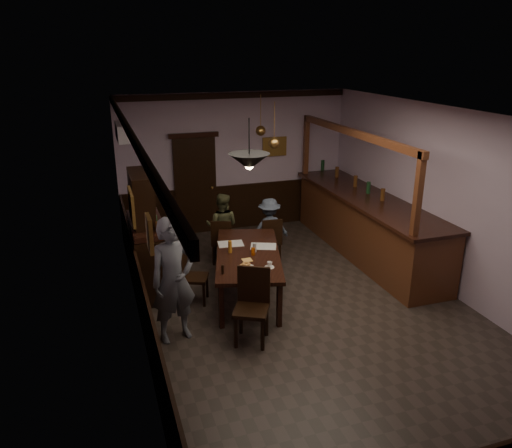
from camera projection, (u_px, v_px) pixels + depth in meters
name	position (u px, v px, depth m)	size (l,w,h in m)	color
room	(310.00, 220.00, 7.26)	(5.01, 8.01, 3.01)	#2D2621
dining_table	(248.00, 256.00, 8.05)	(1.56, 2.39, 0.75)	black
chair_far_left	(222.00, 240.00, 9.30)	(0.48, 0.48, 0.88)	black
chair_far_right	(271.00, 238.00, 9.33)	(0.42, 0.42, 0.89)	black
chair_near	(252.00, 302.00, 6.85)	(0.61, 0.61, 1.05)	black
chair_side	(190.00, 273.00, 7.89)	(0.51, 0.51, 0.90)	black
person_standing	(173.00, 281.00, 6.76)	(0.65, 0.43, 1.78)	#575A64
person_seated_left	(222.00, 226.00, 9.50)	(0.63, 0.49, 1.30)	#4F5231
person_seated_right	(269.00, 228.00, 9.55)	(0.76, 0.44, 1.18)	#4C586D
newspaper_left	(231.00, 244.00, 8.37)	(0.42, 0.30, 0.01)	silver
newspaper_right	(263.00, 246.00, 8.27)	(0.42, 0.30, 0.01)	silver
napkin	(247.00, 260.00, 7.74)	(0.15, 0.15, 0.00)	#E5AA54
saucer	(269.00, 267.00, 7.48)	(0.15, 0.15, 0.01)	white
coffee_cup	(270.00, 264.00, 7.48)	(0.08, 0.08, 0.07)	white
pastry_plate	(247.00, 267.00, 7.48)	(0.22, 0.22, 0.01)	white
pastry_ring_a	(243.00, 266.00, 7.45)	(0.13, 0.13, 0.04)	#C68C47
pastry_ring_b	(246.00, 264.00, 7.52)	(0.13, 0.13, 0.04)	#C68C47
soda_can	(253.00, 251.00, 7.92)	(0.07, 0.07, 0.12)	orange
beer_glass	(230.00, 247.00, 8.00)	(0.06, 0.06, 0.20)	#BF721E
water_glass	(255.00, 247.00, 8.04)	(0.06, 0.06, 0.15)	silver
pepper_mill	(223.00, 269.00, 7.26)	(0.04, 0.04, 0.14)	black
sideboard	(147.00, 243.00, 8.26)	(0.54, 1.52, 2.01)	black
bar_counter	(366.00, 224.00, 9.68)	(1.03, 4.42, 2.47)	#4E2514
door_back	(195.00, 186.00, 10.68)	(0.90, 0.06, 2.10)	black
ac_unit	(122.00, 132.00, 8.84)	(0.20, 0.85, 0.30)	white
picture_left_small	(150.00, 234.00, 4.89)	(0.04, 0.28, 0.36)	olive
picture_left_large	(132.00, 207.00, 7.19)	(0.04, 0.62, 0.48)	olive
picture_back	(275.00, 147.00, 10.97)	(0.55, 0.04, 0.42)	olive
pendant_iron	(249.00, 162.00, 6.71)	(0.56, 0.56, 0.69)	black
pendant_brass_mid	(274.00, 143.00, 8.66)	(0.20, 0.20, 0.81)	#BF8C3F
pendant_brass_far	(261.00, 131.00, 9.90)	(0.20, 0.20, 0.81)	#BF8C3F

